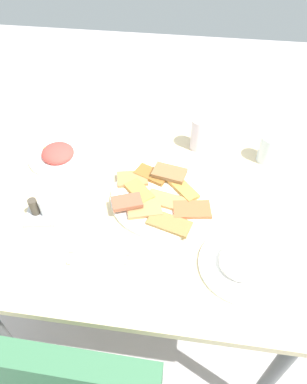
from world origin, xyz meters
name	(u,v)px	position (x,y,z in m)	size (l,w,h in m)	color
ground_plane	(149,302)	(0.00, 0.00, 0.00)	(6.00, 6.00, 0.00)	#B3ABAC
dining_table	(148,216)	(0.00, 0.00, 0.63)	(1.00, 0.84, 0.72)	beige
pide_platter	(161,196)	(-0.04, -0.01, 0.73)	(0.33, 0.33, 0.04)	white
salad_plate_greens	(58,155)	(0.34, -0.15, 0.73)	(0.21, 0.21, 0.05)	white
salad_plate_rice	(243,263)	(-0.29, 0.21, 0.73)	(0.24, 0.24, 0.05)	white
soda_can	(200,134)	(-0.15, -0.28, 0.78)	(0.07, 0.07, 0.12)	silver
drinking_glass	(269,149)	(-0.39, -0.24, 0.77)	(0.07, 0.07, 0.10)	silver
paper_napkin	(99,257)	(0.10, 0.24, 0.72)	(0.14, 0.14, 0.00)	white
fork	(101,251)	(0.10, 0.22, 0.72)	(0.17, 0.02, 0.01)	silver
spoon	(97,262)	(0.10, 0.25, 0.72)	(0.16, 0.01, 0.01)	silver
condiment_caddy	(41,211)	(0.31, 0.12, 0.74)	(0.10, 0.10, 0.07)	#B2B2B7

